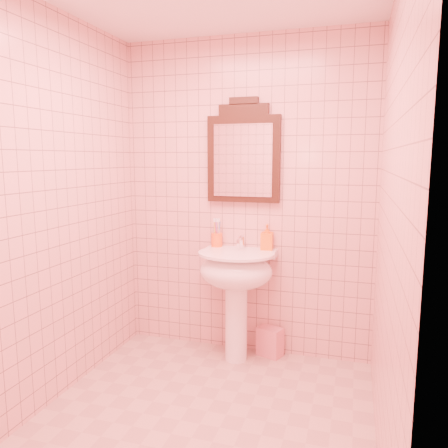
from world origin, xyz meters
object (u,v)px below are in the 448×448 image
(soap_dispenser, at_px, (267,237))
(towel, at_px, (270,342))
(pedestal_sink, at_px, (236,278))
(toothbrush_cup, at_px, (217,240))
(mirror, at_px, (243,154))

(soap_dispenser, distance_m, towel, 0.85)
(pedestal_sink, xyz_separation_m, toothbrush_cup, (-0.21, 0.16, 0.26))
(toothbrush_cup, xyz_separation_m, towel, (0.45, -0.01, -0.81))
(mirror, distance_m, toothbrush_cup, 0.71)
(mirror, bearing_deg, toothbrush_cup, -170.09)
(pedestal_sink, xyz_separation_m, towel, (0.24, 0.16, -0.55))
(mirror, xyz_separation_m, toothbrush_cup, (-0.21, -0.04, -0.68))
(pedestal_sink, relative_size, towel, 3.74)
(toothbrush_cup, height_order, soap_dispenser, toothbrush_cup)
(mirror, xyz_separation_m, towel, (0.24, -0.05, -1.48))
(mirror, relative_size, towel, 3.47)
(pedestal_sink, distance_m, soap_dispenser, 0.40)
(soap_dispenser, bearing_deg, towel, -17.42)
(toothbrush_cup, bearing_deg, towel, -1.18)
(pedestal_sink, height_order, soap_dispenser, soap_dispenser)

